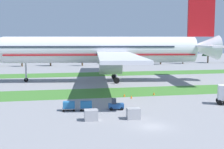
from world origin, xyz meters
TOP-DOWN VIEW (x-y plane):
  - ground_plane at (0.00, 0.00)m, footprint 400.00×400.00m
  - grass_strip_near at (0.00, 28.21)m, footprint 320.00×12.65m
  - grass_strip_far at (0.00, 65.50)m, footprint 320.00×12.65m
  - airliner at (2.06, 46.62)m, footprint 64.28×79.66m
  - baggage_tug at (-2.80, 11.00)m, footprint 2.73×1.57m
  - cargo_dolly_lead at (-7.79, 11.54)m, footprint 2.35×1.73m
  - cargo_dolly_second at (-10.68, 11.85)m, footprint 2.35×1.73m
  - uld_container_0 at (-7.82, 4.91)m, footprint 2.07×1.69m
  - uld_container_1 at (-1.45, 4.51)m, footprint 2.12×1.75m
  - taxiway_marker_0 at (2.45, 20.30)m, footprint 0.44×0.44m
  - taxiway_marker_1 at (1.57, 22.80)m, footprint 0.44×0.44m
  - taxiway_marker_2 at (8.33, 23.41)m, footprint 0.44×0.44m
  - distant_tree_line at (0.20, 103.88)m, footprint 160.42×10.38m

SIDE VIEW (x-z plane):
  - ground_plane at x=0.00m, z-range 0.00..0.00m
  - grass_strip_near at x=0.00m, z-range 0.00..0.01m
  - grass_strip_far at x=0.00m, z-range 0.00..0.01m
  - taxiway_marker_2 at x=8.33m, z-range 0.00..0.56m
  - taxiway_marker_1 at x=1.57m, z-range 0.00..0.57m
  - taxiway_marker_0 at x=2.45m, z-range 0.00..0.64m
  - uld_container_0 at x=-7.82m, z-range 0.00..1.62m
  - baggage_tug at x=-2.80m, z-range -0.17..1.80m
  - uld_container_1 at x=-1.45m, z-range 0.00..1.65m
  - cargo_dolly_lead at x=-7.79m, z-range 0.14..1.69m
  - cargo_dolly_second at x=-10.68m, z-range 0.14..1.69m
  - distant_tree_line at x=0.20m, z-range 0.73..13.60m
  - airliner at x=2.06m, z-range -3.57..21.69m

